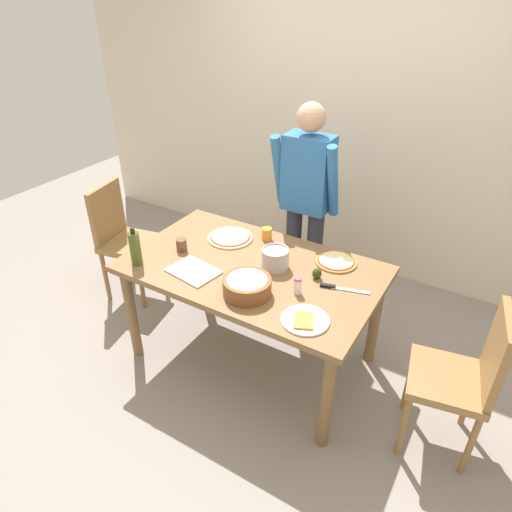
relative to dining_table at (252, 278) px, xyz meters
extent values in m
plane|color=gray|center=(0.00, 0.00, -0.67)|extent=(8.00, 8.00, 0.00)
cube|color=beige|center=(0.00, 1.60, 0.63)|extent=(5.60, 0.10, 2.60)
cube|color=brown|center=(0.00, 0.00, 0.07)|extent=(1.60, 0.96, 0.04)
cylinder|color=brown|center=(-0.72, -0.40, -0.31)|extent=(0.07, 0.07, 0.72)
cylinder|color=brown|center=(0.72, -0.40, -0.31)|extent=(0.07, 0.07, 0.72)
cylinder|color=brown|center=(-0.72, 0.40, -0.31)|extent=(0.07, 0.07, 0.72)
cylinder|color=brown|center=(0.72, 0.40, -0.31)|extent=(0.07, 0.07, 0.72)
cylinder|color=#2D2D38|center=(-0.09, 0.76, -0.24)|extent=(0.12, 0.12, 0.85)
cylinder|color=#2D2D38|center=(0.09, 0.76, -0.24)|extent=(0.12, 0.12, 0.85)
cube|color=#2D6BAD|center=(0.00, 0.76, 0.46)|extent=(0.34, 0.20, 0.55)
cylinder|color=#2D6BAD|center=(-0.21, 0.71, 0.46)|extent=(0.07, 0.21, 0.55)
cylinder|color=#2D6BAD|center=(0.21, 0.71, 0.46)|extent=(0.07, 0.21, 0.55)
sphere|color=tan|center=(0.00, 0.76, 0.85)|extent=(0.20, 0.20, 0.20)
cube|color=olive|center=(-1.25, 0.16, -0.19)|extent=(0.47, 0.47, 0.05)
cube|color=olive|center=(-1.43, 0.12, 0.06)|extent=(0.11, 0.38, 0.45)
cylinder|color=olive|center=(-1.05, 0.02, -0.44)|extent=(0.04, 0.04, 0.45)
cylinder|color=olive|center=(-1.12, 0.36, -0.44)|extent=(0.04, 0.04, 0.45)
cylinder|color=olive|center=(-1.38, -0.04, -0.44)|extent=(0.04, 0.04, 0.45)
cylinder|color=olive|center=(-1.45, 0.29, -0.44)|extent=(0.04, 0.04, 0.45)
cube|color=olive|center=(1.25, -0.04, -0.19)|extent=(0.46, 0.46, 0.05)
cube|color=olive|center=(1.43, -0.01, 0.06)|extent=(0.11, 0.38, 0.45)
cylinder|color=olive|center=(1.05, 0.10, -0.44)|extent=(0.04, 0.04, 0.45)
cylinder|color=olive|center=(1.11, -0.24, -0.44)|extent=(0.04, 0.04, 0.45)
cylinder|color=olive|center=(1.39, 0.16, -0.44)|extent=(0.04, 0.04, 0.45)
cylinder|color=olive|center=(1.45, -0.17, -0.44)|extent=(0.04, 0.04, 0.45)
cylinder|color=beige|center=(-0.32, 0.23, 0.10)|extent=(0.32, 0.32, 0.01)
cylinder|color=#B22D1E|center=(-0.32, 0.23, 0.10)|extent=(0.28, 0.28, 0.00)
cylinder|color=beige|center=(-0.32, 0.23, 0.11)|extent=(0.26, 0.26, 0.00)
cylinder|color=#C67A33|center=(0.44, 0.31, 0.10)|extent=(0.26, 0.26, 0.01)
cylinder|color=#B22D1E|center=(0.44, 0.31, 0.10)|extent=(0.23, 0.23, 0.00)
cylinder|color=beige|center=(0.44, 0.31, 0.11)|extent=(0.22, 0.22, 0.00)
cylinder|color=white|center=(0.52, -0.31, 0.10)|extent=(0.26, 0.26, 0.01)
cube|color=#CC8438|center=(0.52, -0.33, 0.11)|extent=(0.15, 0.17, 0.01)
cylinder|color=brown|center=(0.13, -0.26, 0.14)|extent=(0.28, 0.28, 0.10)
ellipsoid|color=beige|center=(0.13, -0.26, 0.18)|extent=(0.25, 0.25, 0.05)
cylinder|color=#47561E|center=(-0.64, -0.35, 0.20)|extent=(0.07, 0.07, 0.22)
cylinder|color=black|center=(-0.64, -0.35, 0.33)|extent=(0.03, 0.03, 0.04)
cylinder|color=#B7B7BC|center=(0.13, 0.07, 0.15)|extent=(0.17, 0.17, 0.12)
torus|color=#A5A5AD|center=(0.13, 0.07, 0.21)|extent=(0.17, 0.17, 0.01)
cylinder|color=orange|center=(-0.10, 0.35, 0.13)|extent=(0.07, 0.07, 0.08)
cylinder|color=brown|center=(-0.50, -0.07, 0.13)|extent=(0.07, 0.07, 0.08)
cylinder|color=white|center=(0.37, -0.11, 0.14)|extent=(0.04, 0.04, 0.09)
cylinder|color=#D84C66|center=(0.37, -0.11, 0.19)|extent=(0.04, 0.04, 0.02)
cube|color=white|center=(-0.27, -0.24, 0.10)|extent=(0.33, 0.26, 0.01)
cube|color=silver|center=(0.63, 0.07, 0.09)|extent=(0.22, 0.08, 0.01)
cube|color=black|center=(0.50, 0.04, 0.10)|extent=(0.09, 0.05, 0.02)
ellipsoid|color=#2D4219|center=(0.40, 0.09, 0.13)|extent=(0.06, 0.06, 0.07)
camera|label=1|loc=(1.27, -2.05, 1.65)|focal=32.01mm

